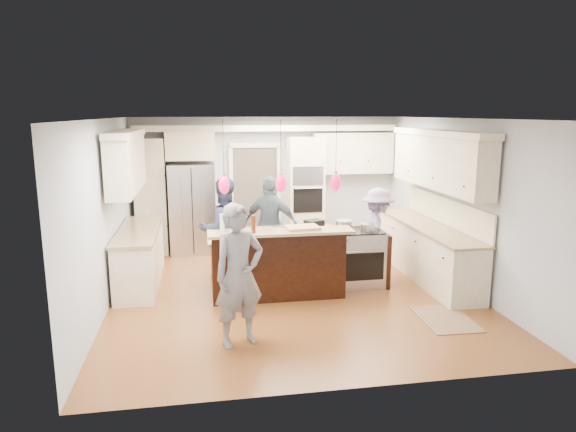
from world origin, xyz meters
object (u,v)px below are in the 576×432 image
(kitchen_island, at_px, (276,261))
(island_range, at_px, (360,257))
(person_bar_end, at_px, (239,275))
(person_far_left, at_px, (223,229))
(refrigerator, at_px, (193,208))

(kitchen_island, bearing_deg, island_range, 3.09)
(person_bar_end, bearing_deg, kitchen_island, 47.28)
(island_range, height_order, person_bar_end, person_bar_end)
(person_far_left, bearing_deg, kitchen_island, 121.90)
(refrigerator, height_order, person_bar_end, refrigerator)
(person_far_left, bearing_deg, island_range, 149.16)
(island_range, xyz_separation_m, person_bar_end, (-2.11, -1.89, 0.42))
(kitchen_island, distance_m, person_bar_end, 1.98)
(person_far_left, bearing_deg, person_bar_end, 78.54)
(kitchen_island, relative_size, person_far_left, 1.22)
(refrigerator, height_order, kitchen_island, refrigerator)
(refrigerator, xyz_separation_m, island_range, (2.71, -2.49, -0.44))
(island_range, bearing_deg, kitchen_island, -176.91)
(kitchen_island, bearing_deg, refrigerator, 116.90)
(refrigerator, bearing_deg, island_range, -42.59)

